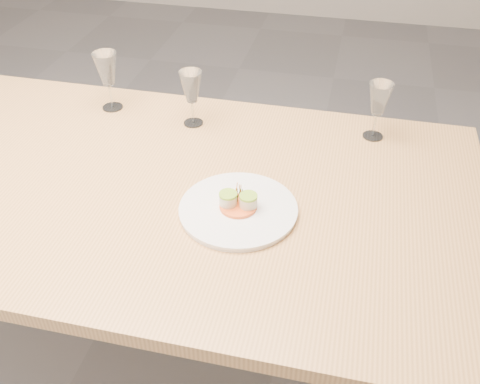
% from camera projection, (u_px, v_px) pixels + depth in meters
% --- Properties ---
extents(ground, '(7.00, 7.00, 0.00)m').
position_uv_depth(ground, '(98.00, 331.00, 1.99)').
color(ground, slate).
rests_on(ground, ground).
extents(dining_table, '(2.40, 1.00, 0.75)m').
position_uv_depth(dining_table, '(61.00, 186.00, 1.57)').
color(dining_table, tan).
rests_on(dining_table, ground).
extents(dinner_plate, '(0.30, 0.30, 0.08)m').
position_uv_depth(dinner_plate, '(238.00, 208.00, 1.37)').
color(dinner_plate, white).
rests_on(dinner_plate, dining_table).
extents(wine_glass_1, '(0.08, 0.08, 0.20)m').
position_uv_depth(wine_glass_1, '(107.00, 70.00, 1.72)').
color(wine_glass_1, white).
rests_on(wine_glass_1, dining_table).
extents(wine_glass_2, '(0.07, 0.07, 0.18)m').
position_uv_depth(wine_glass_2, '(191.00, 88.00, 1.65)').
color(wine_glass_2, white).
rests_on(wine_glass_2, dining_table).
extents(wine_glass_3, '(0.07, 0.07, 0.18)m').
position_uv_depth(wine_glass_3, '(379.00, 100.00, 1.58)').
color(wine_glass_3, white).
rests_on(wine_glass_3, dining_table).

